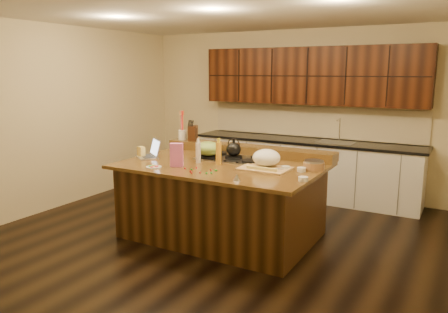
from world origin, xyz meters
The scene contains 32 objects.
room centered at (0.00, 0.00, 1.35)m, with size 5.52×5.02×2.72m.
island centered at (0.00, 0.00, 0.46)m, with size 2.40×1.60×0.92m.
back_ledge centered at (0.00, 0.70, 0.98)m, with size 2.40×0.30×0.12m, color black.
cooktop centered at (0.00, 0.30, 0.94)m, with size 0.92×0.52×0.05m.
back_counter centered at (0.30, 2.23, 0.98)m, with size 3.70×0.66×2.40m.
kettle centered at (0.00, 0.30, 1.05)m, with size 0.19×0.19×0.17m, color black.
green_bowl centered at (-0.30, 0.17, 1.05)m, with size 0.33×0.33×0.18m, color olive.
laptop centered at (-1.01, -0.11, 0.98)m, with size 0.43×0.42×0.24m.
oil_bottle centered at (-0.01, -0.07, 1.06)m, with size 0.07×0.07×0.27m, color gold.
vinegar_bottle centered at (-0.28, -0.09, 1.04)m, with size 0.06×0.06×0.25m, color silver.
wooden_tray centered at (0.58, 0.01, 1.02)m, with size 0.56×0.45×0.23m.
ramekin_a centered at (1.15, -0.33, 0.94)m, with size 0.10×0.10×0.04m, color white.
ramekin_b centered at (0.99, 0.08, 0.94)m, with size 0.10×0.10×0.04m, color white.
ramekin_c centered at (0.80, 0.05, 0.94)m, with size 0.10×0.10×0.04m, color white.
strainer_bowl centered at (1.08, 0.22, 0.97)m, with size 0.24×0.24×0.09m, color #996B3F.
kitchen_timer centered at (0.55, -0.65, 0.96)m, with size 0.08×0.08×0.07m, color silver.
pink_bag centered at (-0.38, -0.40, 1.06)m, with size 0.15×0.08×0.28m, color #D665AD.
candy_plate centered at (-0.59, -0.58, 0.93)m, with size 0.18×0.18×0.01m, color white.
package_box centered at (-1.12, -0.17, 0.99)m, with size 0.10×0.07×0.14m, color #E3BF50.
utensil_crock centered at (-1.07, 0.70, 1.11)m, with size 0.12×0.12×0.14m, color white.
knife_block centered at (-0.89, 0.70, 1.15)m, with size 0.11×0.18×0.22m, color black.
gumdrop_0 centered at (0.05, -0.56, 0.93)m, with size 0.02×0.02×0.02m, color red.
gumdrop_1 centered at (0.15, -0.39, 0.93)m, with size 0.02×0.02×0.02m, color #198C26.
gumdrop_2 centered at (-0.08, -0.57, 0.93)m, with size 0.02×0.02×0.02m, color red.
gumdrop_3 centered at (0.16, -0.52, 0.93)m, with size 0.02×0.02×0.02m, color #198C26.
gumdrop_4 centered at (-0.12, -0.38, 0.93)m, with size 0.02×0.02×0.02m, color red.
gumdrop_5 centered at (0.13, -0.38, 0.93)m, with size 0.02×0.02×0.02m, color #198C26.
gumdrop_6 centered at (-0.22, -0.47, 0.93)m, with size 0.02×0.02×0.02m, color red.
gumdrop_7 centered at (0.12, -0.55, 0.93)m, with size 0.02×0.02×0.02m, color #198C26.
gumdrop_8 centered at (-0.03, -0.62, 0.93)m, with size 0.02×0.02×0.02m, color red.
gumdrop_9 centered at (-0.13, -0.48, 0.93)m, with size 0.02×0.02×0.02m, color #198C26.
gumdrop_10 centered at (0.08, -0.39, 0.93)m, with size 0.02×0.02×0.02m, color red.
Camera 1 is at (2.58, -4.51, 2.03)m, focal length 35.00 mm.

